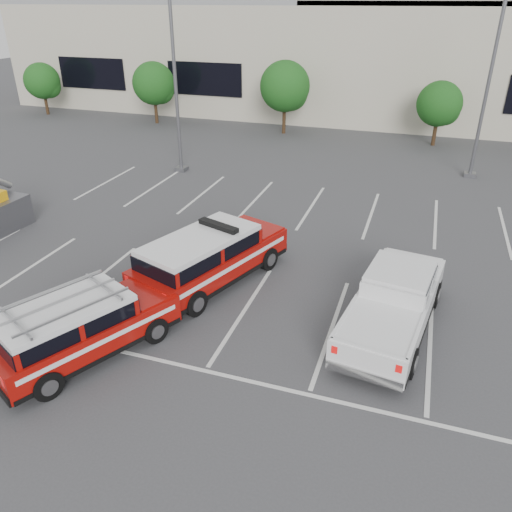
% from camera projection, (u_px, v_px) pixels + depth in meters
% --- Properties ---
extents(ground, '(120.00, 120.00, 0.00)m').
position_uv_depth(ground, '(244.00, 312.00, 15.12)').
color(ground, '#3D3D40').
rests_on(ground, ground).
extents(stall_markings, '(23.00, 15.00, 0.01)m').
position_uv_depth(stall_markings, '(284.00, 249.00, 18.90)').
color(stall_markings, silver).
rests_on(stall_markings, ground).
extents(convention_building, '(60.00, 16.99, 13.20)m').
position_uv_depth(convention_building, '(382.00, 51.00, 39.68)').
color(convention_building, '#B9AF9D').
rests_on(convention_building, ground).
extents(tree_far_left, '(2.77, 2.77, 3.99)m').
position_uv_depth(tree_far_left, '(44.00, 82.00, 39.59)').
color(tree_far_left, '#3F2B19').
rests_on(tree_far_left, ground).
extents(tree_left, '(3.07, 3.07, 4.42)m').
position_uv_depth(tree_left, '(155.00, 85.00, 36.62)').
color(tree_left, '#3F2B19').
rests_on(tree_left, ground).
extents(tree_mid_left, '(3.37, 3.37, 4.85)m').
position_uv_depth(tree_mid_left, '(286.00, 88.00, 33.65)').
color(tree_mid_left, '#3F2B19').
rests_on(tree_mid_left, ground).
extents(tree_mid_right, '(2.77, 2.77, 3.99)m').
position_uv_depth(tree_mid_right, '(441.00, 105.00, 31.05)').
color(tree_mid_right, '#3F2B19').
rests_on(tree_mid_right, ground).
extents(light_pole_left, '(0.90, 0.60, 10.24)m').
position_uv_depth(light_pole_left, '(175.00, 71.00, 25.09)').
color(light_pole_left, '#59595E').
rests_on(light_pole_left, ground).
extents(light_pole_mid, '(0.90, 0.60, 10.24)m').
position_uv_depth(light_pole_mid, '(490.00, 74.00, 24.18)').
color(light_pole_mid, '#59595E').
rests_on(light_pole_mid, ground).
extents(fire_chief_suv, '(3.81, 5.99, 1.98)m').
position_uv_depth(fire_chief_suv, '(210.00, 261.00, 16.32)').
color(fire_chief_suv, '#920B07').
rests_on(fire_chief_suv, ground).
extents(white_pickup, '(2.70, 5.81, 1.72)m').
position_uv_depth(white_pickup, '(393.00, 308.00, 14.07)').
color(white_pickup, silver).
rests_on(white_pickup, ground).
extents(ladder_suv, '(3.76, 5.12, 1.88)m').
position_uv_depth(ladder_suv, '(82.00, 331.00, 12.99)').
color(ladder_suv, '#920B07').
rests_on(ladder_suv, ground).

